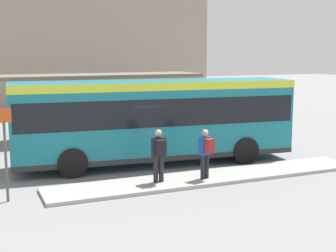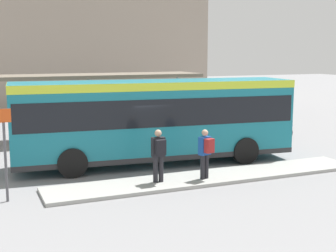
{
  "view_description": "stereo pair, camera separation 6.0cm",
  "coord_description": "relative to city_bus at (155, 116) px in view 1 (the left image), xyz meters",
  "views": [
    {
      "loc": [
        -6.73,
        -17.07,
        4.43
      ],
      "look_at": [
        0.55,
        0.0,
        1.5
      ],
      "focal_mm": 50.0,
      "sensor_mm": 36.0,
      "label": 1
    },
    {
      "loc": [
        -6.67,
        -17.09,
        4.43
      ],
      "look_at": [
        0.55,
        0.0,
        1.5
      ],
      "focal_mm": 50.0,
      "sensor_mm": 36.0,
      "label": 2
    }
  ],
  "objects": [
    {
      "name": "pedestrian_waiting",
      "position": [
        0.58,
        -3.21,
        -0.83
      ],
      "size": [
        0.49,
        0.53,
        1.72
      ],
      "rotation": [
        0.0,
        0.0,
        1.9
      ],
      "color": "#232328",
      "rests_on": "curb_island"
    },
    {
      "name": "ground_plane",
      "position": [
        -0.01,
        0.0,
        -1.93
      ],
      "size": [
        120.0,
        120.0,
        0.0
      ],
      "primitive_type": "plane",
      "color": "gray"
    },
    {
      "name": "city_bus",
      "position": [
        0.0,
        0.0,
        0.0
      ],
      "size": [
        11.2,
        3.39,
        3.32
      ],
      "rotation": [
        0.0,
        0.0,
        -0.09
      ],
      "color": "#197284",
      "rests_on": "ground_plane"
    },
    {
      "name": "bicycle_blue",
      "position": [
        8.55,
        2.98,
        -1.59
      ],
      "size": [
        0.48,
        1.56,
        0.68
      ],
      "rotation": [
        0.0,
        0.0,
        -1.73
      ],
      "color": "black",
      "rests_on": "ground_plane"
    },
    {
      "name": "curb_island",
      "position": [
        0.93,
        -2.93,
        -1.87
      ],
      "size": [
        11.67,
        1.8,
        0.12
      ],
      "color": "#9E9E99",
      "rests_on": "ground_plane"
    },
    {
      "name": "potted_planter_far_side",
      "position": [
        -0.58,
        4.57,
        -1.27
      ],
      "size": [
        0.94,
        0.94,
        1.3
      ],
      "color": "slate",
      "rests_on": "ground_plane"
    },
    {
      "name": "station_shelter",
      "position": [
        -1.05,
        6.71,
        1.22
      ],
      "size": [
        11.73,
        2.88,
        3.31
      ],
      "color": "#706656",
      "rests_on": "ground_plane"
    },
    {
      "name": "potted_planter_near_shelter",
      "position": [
        2.17,
        4.46,
        -1.31
      ],
      "size": [
        0.72,
        0.72,
        1.18
      ],
      "color": "slate",
      "rests_on": "ground_plane"
    },
    {
      "name": "pedestrian_companion",
      "position": [
        -1.06,
        -2.99,
        -0.79
      ],
      "size": [
        0.44,
        0.45,
        1.78
      ],
      "rotation": [
        0.0,
        0.0,
        1.56
      ],
      "color": "#232328",
      "rests_on": "curb_island"
    },
    {
      "name": "platform_sign",
      "position": [
        -5.86,
        -2.78,
        -0.37
      ],
      "size": [
        0.44,
        0.08,
        2.8
      ],
      "color": "#4C4C51",
      "rests_on": "ground_plane"
    },
    {
      "name": "bicycle_black",
      "position": [
        8.49,
        3.67,
        -1.58
      ],
      "size": [
        0.48,
        1.61,
        0.7
      ],
      "rotation": [
        0.0,
        0.0,
        1.66
      ],
      "color": "black",
      "rests_on": "ground_plane"
    }
  ]
}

